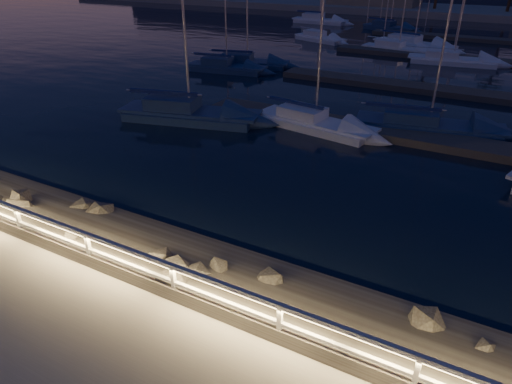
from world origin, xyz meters
TOP-DOWN VIEW (x-y plane):
  - ground at (0.00, 0.00)m, footprint 400.00×400.00m
  - harbor_water at (0.00, 31.22)m, footprint 400.00×440.00m
  - guard_rail at (-0.07, -0.00)m, footprint 44.11×0.12m
  - floating_docks at (0.00, 32.50)m, footprint 22.00×36.00m
  - far_shore at (-0.12, 74.05)m, footprint 160.00×14.00m
  - sailboat_a at (-11.37, 13.08)m, footprint 8.30×4.25m
  - sailboat_b at (-4.52, 15.29)m, footprint 7.01×3.06m
  - sailboat_c at (0.95, 17.71)m, footprint 7.88×3.64m
  - sailboat_e at (-15.98, 24.47)m, footprint 6.63×2.86m
  - sailboat_f at (-15.41, 26.77)m, footprint 7.17×3.76m
  - sailboat_g at (-0.43, 36.37)m, footprint 7.64×3.18m
  - sailboat_i at (-14.75, 41.64)m, footprint 6.40×3.77m
  - sailboat_j at (-5.73, 39.18)m, footprint 7.10×2.96m
  - sailboat_k at (-5.02, 42.55)m, footprint 8.52×4.49m
  - sailboat_m at (-20.21, 55.00)m, footprint 7.59×2.40m
  - sailboat_n at (-10.13, 53.32)m, footprint 7.23×3.90m

SIDE VIEW (x-z plane):
  - harbor_water at x=0.00m, z-range -1.27..-0.67m
  - floating_docks at x=0.00m, z-range -0.60..-0.20m
  - sailboat_i at x=-14.75m, z-range -5.50..5.11m
  - sailboat_b at x=-4.52m, z-range -5.98..5.59m
  - sailboat_g at x=-0.43m, z-range -6.49..6.10m
  - sailboat_j at x=-5.73m, z-range -6.07..5.68m
  - sailboat_f at x=-15.41m, z-range -6.08..5.70m
  - sailboat_n at x=-10.13m, z-range -6.13..5.75m
  - sailboat_e at x=-15.98m, z-range -5.69..5.31m
  - sailboat_c at x=0.95m, z-range -6.64..6.27m
  - sailboat_k at x=-5.02m, z-range -7.14..6.80m
  - sailboat_m at x=-20.21m, z-range -6.60..6.32m
  - sailboat_a at x=-11.37m, z-range -6.97..6.72m
  - ground at x=0.00m, z-range 0.00..0.00m
  - far_shore at x=-0.12m, z-range -2.31..2.89m
  - guard_rail at x=-0.07m, z-range 0.24..1.30m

